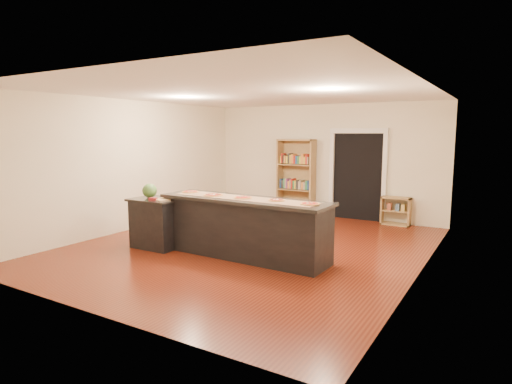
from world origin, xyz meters
The scene contains 17 objects.
room centered at (0.00, 0.00, 1.40)m, with size 6.00×7.00×2.80m.
doorway centered at (0.90, 3.46, 1.20)m, with size 1.40×0.09×2.21m.
kitchen_island centered at (0.25, -0.61, 0.51)m, with size 3.06×0.83×1.01m.
side_counter centered at (-1.45, -0.93, 0.46)m, with size 0.92×0.67×0.91m.
bookshelf centered at (-0.65, 3.28, 0.97)m, with size 0.97×0.35×1.94m, color #A88651.
low_shelf centered at (1.87, 3.31, 0.32)m, with size 0.65×0.28×0.65m, color #A88651.
waste_bin centered at (-0.07, 3.18, 0.17)m, with size 0.23×0.23×0.33m, color #529DB8.
kraft_paper centered at (0.25, -0.61, 1.01)m, with size 2.65×0.48×0.00m, color #876445.
watermelon centered at (-1.61, -0.93, 1.04)m, with size 0.26×0.26×0.26m, color #144214.
cutting_board centered at (-1.25, -1.01, 0.92)m, with size 0.33×0.22×0.02m, color tan.
package_red centered at (-1.34, -1.12, 0.93)m, with size 0.13×0.10×0.05m, color maroon.
package_teal centered at (-1.13, -0.78, 0.94)m, with size 0.17×0.17×0.06m, color #195966.
pizza_a centered at (-0.97, -0.53, 1.02)m, with size 0.31×0.31×0.02m.
pizza_b centered at (-0.37, -0.65, 1.02)m, with size 0.32×0.32×0.02m.
pizza_c centered at (0.24, -0.63, 1.02)m, with size 0.33×0.33×0.02m.
pizza_d centered at (0.86, -0.59, 1.02)m, with size 0.29×0.29×0.02m.
pizza_e centered at (1.47, -0.64, 1.02)m, with size 0.32×0.32×0.02m.
Camera 1 is at (4.08, -6.60, 2.10)m, focal length 30.00 mm.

